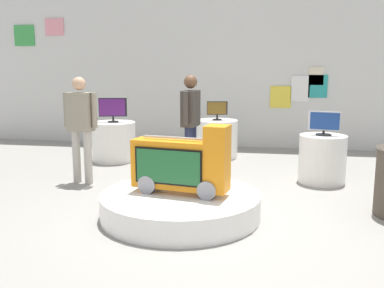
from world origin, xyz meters
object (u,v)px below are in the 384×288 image
(tv_on_center_rear, at_px, (324,123))
(tv_on_right_rear, at_px, (217,110))
(tv_on_left_rear, at_px, (113,109))
(display_pedestal_center_rear, at_px, (322,159))
(display_pedestal_right_rear, at_px, (217,139))
(shopper_browsing_rear, at_px, (81,122))
(shopper_browsing_near_truck, at_px, (191,121))
(main_display_pedestal, at_px, (180,205))
(novelty_firetruck_tv, at_px, (182,165))
(display_pedestal_left_rear, at_px, (114,141))

(tv_on_center_rear, bearing_deg, tv_on_right_rear, 138.74)
(tv_on_left_rear, height_order, display_pedestal_center_rear, tv_on_left_rear)
(display_pedestal_center_rear, bearing_deg, display_pedestal_right_rear, 138.71)
(tv_on_center_rear, relative_size, shopper_browsing_rear, 0.29)
(tv_on_right_rear, xyz_separation_m, shopper_browsing_near_truck, (-0.16, -1.98, 0.02))
(tv_on_left_rear, distance_m, tv_on_right_rear, 1.99)
(tv_on_left_rear, bearing_deg, main_display_pedestal, -56.68)
(display_pedestal_center_rear, distance_m, shopper_browsing_rear, 3.71)
(tv_on_center_rear, bearing_deg, shopper_browsing_near_truck, -168.95)
(display_pedestal_center_rear, bearing_deg, novelty_firetruck_tv, -133.18)
(tv_on_center_rear, distance_m, shopper_browsing_rear, 3.67)
(tv_on_center_rear, relative_size, tv_on_right_rear, 1.17)
(display_pedestal_left_rear, xyz_separation_m, tv_on_right_rear, (1.88, 0.65, 0.57))
(main_display_pedestal, distance_m, shopper_browsing_near_truck, 1.74)
(tv_on_left_rear, bearing_deg, shopper_browsing_near_truck, -37.64)
(display_pedestal_center_rear, relative_size, tv_on_right_rear, 1.85)
(display_pedestal_center_rear, distance_m, tv_on_center_rear, 0.55)
(display_pedestal_center_rear, height_order, tv_on_center_rear, tv_on_center_rear)
(shopper_browsing_near_truck, bearing_deg, novelty_firetruck_tv, -83.48)
(display_pedestal_right_rear, xyz_separation_m, shopper_browsing_near_truck, (-0.16, -1.99, 0.60))
(display_pedestal_left_rear, height_order, display_pedestal_right_rear, same)
(novelty_firetruck_tv, bearing_deg, display_pedestal_center_rear, 46.82)
(display_pedestal_left_rear, relative_size, display_pedestal_right_rear, 1.01)
(display_pedestal_center_rear, distance_m, shopper_browsing_near_truck, 2.11)
(display_pedestal_left_rear, xyz_separation_m, display_pedestal_center_rear, (3.70, -0.94, 0.00))
(display_pedestal_left_rear, xyz_separation_m, shopper_browsing_near_truck, (1.72, -1.33, 0.60))
(shopper_browsing_rear, bearing_deg, main_display_pedestal, -34.58)
(main_display_pedestal, distance_m, shopper_browsing_rear, 2.30)
(display_pedestal_left_rear, relative_size, display_pedestal_center_rear, 1.12)
(main_display_pedestal, bearing_deg, display_pedestal_right_rear, 89.85)
(display_pedestal_center_rear, bearing_deg, tv_on_right_rear, 138.80)
(main_display_pedestal, distance_m, display_pedestal_left_rear, 3.42)
(main_display_pedestal, bearing_deg, tv_on_right_rear, 89.86)
(main_display_pedestal, xyz_separation_m, tv_on_center_rear, (1.83, 1.91, 0.78))
(tv_on_left_rear, distance_m, shopper_browsing_near_truck, 2.17)
(novelty_firetruck_tv, bearing_deg, shopper_browsing_rear, 145.50)
(tv_on_left_rear, height_order, shopper_browsing_near_truck, shopper_browsing_near_truck)
(tv_on_left_rear, relative_size, tv_on_right_rear, 1.31)
(display_pedestal_center_rear, bearing_deg, tv_on_center_rear, -77.08)
(novelty_firetruck_tv, relative_size, display_pedestal_center_rear, 1.61)
(display_pedestal_left_rear, height_order, shopper_browsing_near_truck, shopper_browsing_near_truck)
(main_display_pedestal, relative_size, display_pedestal_right_rear, 2.33)
(display_pedestal_left_rear, bearing_deg, tv_on_left_rear, -102.99)
(novelty_firetruck_tv, distance_m, display_pedestal_center_rear, 2.65)
(tv_on_center_rear, bearing_deg, display_pedestal_right_rear, 138.65)
(shopper_browsing_rear, bearing_deg, tv_on_left_rear, 93.33)
(main_display_pedestal, height_order, tv_on_center_rear, tv_on_center_rear)
(main_display_pedestal, bearing_deg, display_pedestal_center_rear, 46.34)
(main_display_pedestal, xyz_separation_m, novelty_firetruck_tv, (0.02, -0.01, 0.48))
(novelty_firetruck_tv, bearing_deg, tv_on_center_rear, 46.75)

